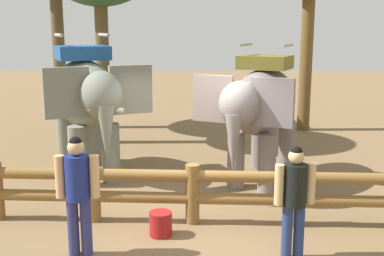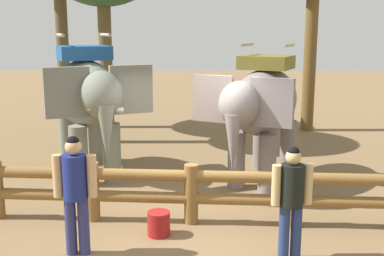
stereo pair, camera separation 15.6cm
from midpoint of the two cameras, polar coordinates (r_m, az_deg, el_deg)
The scene contains 7 objects.
ground_plane at distance 8.81m, azimuth -0.47°, elevation -10.51°, with size 60.00×60.00×0.00m, color brown.
log_fence at distance 8.38m, azimuth -0.48°, elevation -7.26°, with size 7.15×0.66×1.05m.
elephant_near_left at distance 11.06m, azimuth -12.71°, elevation 3.51°, with size 2.80×3.81×3.21m.
elephant_center at distance 10.47m, azimuth 7.70°, elevation 2.60°, with size 2.70×3.55×3.01m.
tourist_woman_in_black at distance 7.31m, azimuth -13.91°, elevation -6.84°, with size 0.64×0.35×1.82m.
tourist_man_in_blue at distance 7.15m, azimuth 11.37°, elevation -7.70°, with size 0.60×0.37×1.70m.
feed_bucket at distance 8.06m, azimuth -4.28°, elevation -11.19°, with size 0.37×0.37×0.40m.
Camera 1 is at (-0.06, -8.15, 3.34)m, focal length 45.28 mm.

